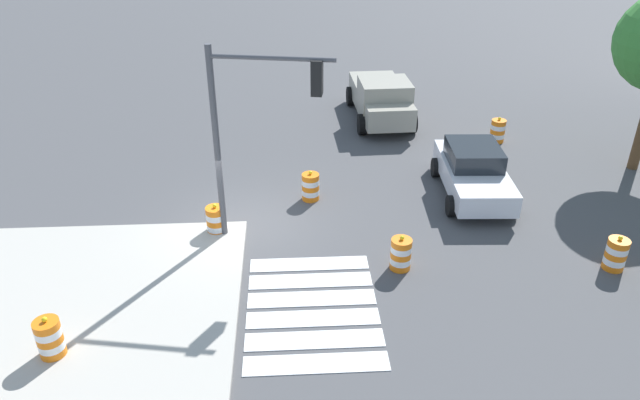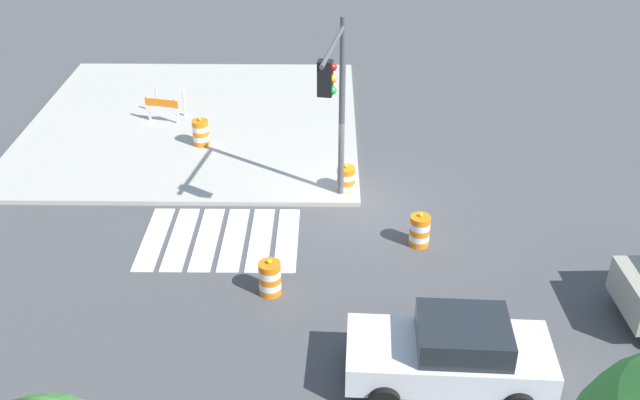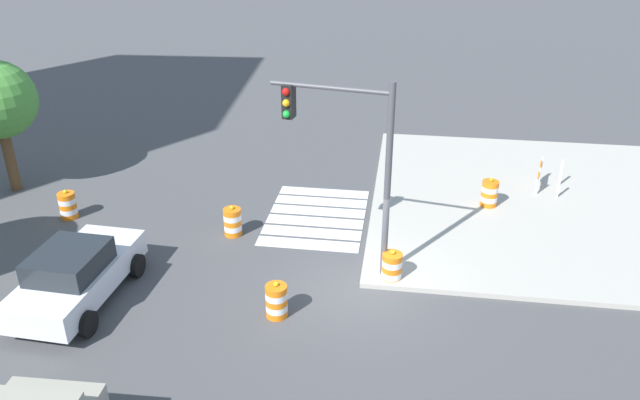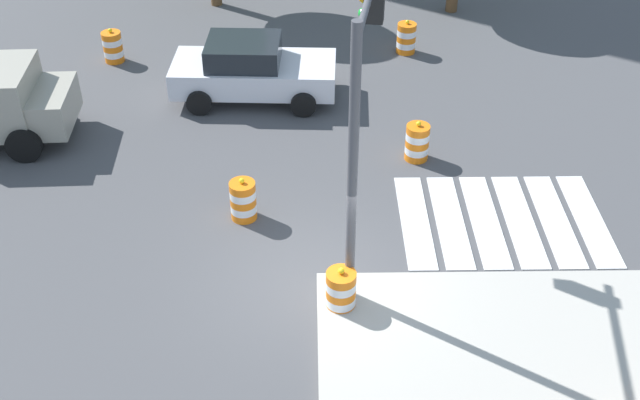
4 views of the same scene
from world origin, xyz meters
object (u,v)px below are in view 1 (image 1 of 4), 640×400
(traffic_barrel_median_far, at_px, (311,187))
(traffic_barrel_crosswalk_end, at_px, (498,131))
(traffic_barrel_far_curb, at_px, (616,254))
(traffic_barrel_on_sidewalk, at_px, (50,338))
(traffic_barrel_median_near, at_px, (216,221))
(traffic_barrel_near_corner, at_px, (401,254))
(traffic_light_pole, at_px, (257,112))
(pickup_truck, at_px, (382,99))
(sports_car, at_px, (473,171))

(traffic_barrel_median_far, bearing_deg, traffic_barrel_crosswalk_end, 119.59)
(traffic_barrel_far_curb, xyz_separation_m, traffic_barrel_on_sidewalk, (2.64, -13.88, 0.15))
(traffic_barrel_far_curb, bearing_deg, traffic_barrel_median_near, -102.11)
(traffic_barrel_near_corner, xyz_separation_m, traffic_barrel_median_near, (-1.98, -5.08, 0.00))
(traffic_barrel_median_near, bearing_deg, traffic_light_pole, 75.64)
(pickup_truck, bearing_deg, traffic_barrel_median_far, -25.94)
(traffic_barrel_median_near, xyz_separation_m, traffic_barrel_on_sidewalk, (4.95, -3.08, 0.15))
(pickup_truck, height_order, traffic_barrel_near_corner, pickup_truck)
(traffic_barrel_median_far, bearing_deg, sports_car, 91.02)
(traffic_barrel_median_near, distance_m, traffic_barrel_median_far, 3.46)
(sports_car, xyz_separation_m, traffic_barrel_near_corner, (4.06, -3.07, -0.36))
(traffic_barrel_near_corner, bearing_deg, traffic_light_pole, -113.77)
(pickup_truck, xyz_separation_m, traffic_barrel_on_sidewalk, (13.65, -9.19, -0.37))
(sports_car, relative_size, traffic_barrel_crosswalk_end, 4.30)
(traffic_light_pole, bearing_deg, traffic_barrel_near_corner, 66.23)
(traffic_barrel_crosswalk_end, bearing_deg, traffic_light_pole, -53.71)
(traffic_barrel_median_near, distance_m, traffic_barrel_far_curb, 11.04)
(sports_car, xyz_separation_m, traffic_barrel_median_far, (0.09, -5.31, -0.36))
(traffic_barrel_near_corner, bearing_deg, traffic_barrel_crosswalk_end, 147.42)
(pickup_truck, relative_size, traffic_barrel_median_near, 5.12)
(pickup_truck, bearing_deg, sports_car, 17.14)
(traffic_barrel_median_near, height_order, traffic_barrel_far_curb, same)
(pickup_truck, bearing_deg, traffic_light_pole, -27.65)
(traffic_barrel_crosswalk_end, bearing_deg, traffic_barrel_median_far, -60.41)
(traffic_barrel_median_far, distance_m, traffic_barrel_on_sidewalk, 9.12)
(traffic_barrel_crosswalk_end, bearing_deg, pickup_truck, -120.18)
(pickup_truck, bearing_deg, traffic_barrel_crosswalk_end, 59.82)
(traffic_barrel_median_near, bearing_deg, pickup_truck, 144.92)
(pickup_truck, xyz_separation_m, traffic_light_pole, (9.04, -4.74, 2.94))
(pickup_truck, bearing_deg, traffic_barrel_far_curb, 23.10)
(pickup_truck, height_order, traffic_barrel_median_far, pickup_truck)
(pickup_truck, height_order, traffic_barrel_on_sidewalk, pickup_truck)
(traffic_barrel_near_corner, distance_m, traffic_barrel_on_sidewalk, 8.69)
(traffic_barrel_median_near, relative_size, traffic_light_pole, 0.19)
(traffic_barrel_crosswalk_end, xyz_separation_m, traffic_barrel_median_near, (6.23, -10.33, 0.00))
(traffic_barrel_crosswalk_end, distance_m, traffic_light_pole, 11.65)
(sports_car, distance_m, traffic_barrel_near_corner, 5.10)
(sports_car, height_order, traffic_barrel_median_far, sports_car)
(traffic_barrel_median_near, xyz_separation_m, traffic_barrel_far_curb, (2.32, 10.80, 0.00))
(traffic_barrel_median_far, relative_size, traffic_barrel_far_curb, 1.00)
(traffic_barrel_crosswalk_end, relative_size, traffic_barrel_median_far, 1.00)
(traffic_barrel_on_sidewalk, bearing_deg, sports_car, 122.04)
(traffic_barrel_median_far, distance_m, traffic_light_pole, 4.42)
(traffic_barrel_crosswalk_end, height_order, traffic_barrel_median_near, same)
(traffic_barrel_far_curb, bearing_deg, traffic_light_pole, -101.78)
(sports_car, bearing_deg, traffic_barrel_on_sidewalk, -57.96)
(traffic_barrel_crosswalk_end, relative_size, traffic_barrel_median_near, 1.00)
(traffic_barrel_median_near, relative_size, traffic_barrel_median_far, 1.00)
(sports_car, height_order, traffic_barrel_near_corner, sports_car)
(traffic_barrel_median_far, distance_m, traffic_barrel_far_curb, 9.05)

